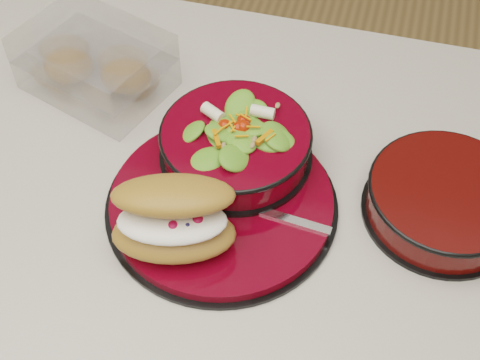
% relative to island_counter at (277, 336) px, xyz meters
% --- Properties ---
extents(island_counter, '(1.24, 0.74, 0.90)m').
position_rel_island_counter_xyz_m(island_counter, '(0.00, 0.00, 0.00)').
color(island_counter, white).
rests_on(island_counter, ground).
extents(dinner_plate, '(0.31, 0.31, 0.02)m').
position_rel_island_counter_xyz_m(dinner_plate, '(-0.08, -0.05, 0.46)').
color(dinner_plate, black).
rests_on(dinner_plate, island_counter).
extents(salad_bowl, '(0.21, 0.21, 0.09)m').
position_rel_island_counter_xyz_m(salad_bowl, '(-0.09, 0.02, 0.50)').
color(salad_bowl, black).
rests_on(salad_bowl, dinner_plate).
extents(croissant, '(0.17, 0.13, 0.09)m').
position_rel_island_counter_xyz_m(croissant, '(-0.12, -0.13, 0.51)').
color(croissant, '#A87733').
rests_on(croissant, dinner_plate).
extents(fork, '(0.17, 0.03, 0.00)m').
position_rel_island_counter_xyz_m(fork, '(-0.02, -0.06, 0.47)').
color(fork, silver).
rests_on(fork, dinner_plate).
extents(pastry_box, '(0.25, 0.21, 0.09)m').
position_rel_island_counter_xyz_m(pastry_box, '(-0.34, 0.13, 0.49)').
color(pastry_box, white).
rests_on(pastry_box, island_counter).
extents(extra_bowl, '(0.21, 0.21, 0.05)m').
position_rel_island_counter_xyz_m(extra_bowl, '(0.20, 0.01, 0.48)').
color(extra_bowl, black).
rests_on(extra_bowl, island_counter).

